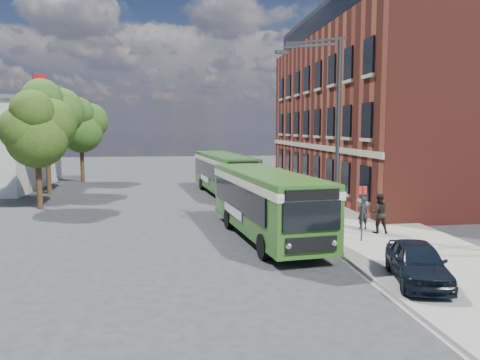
{
  "coord_description": "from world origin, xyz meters",
  "views": [
    {
      "loc": [
        -2.21,
        -23.05,
        4.99
      ],
      "look_at": [
        1.11,
        1.73,
        2.2
      ],
      "focal_mm": 35.0,
      "sensor_mm": 36.0,
      "label": 1
    }
  ],
  "objects": [
    {
      "name": "bus_rear",
      "position": [
        1.23,
        11.8,
        1.83
      ],
      "size": [
        3.9,
        11.95,
        3.02
      ],
      "color": "#29581E",
      "rests_on": "ground"
    },
    {
      "name": "flagpole",
      "position": [
        -12.45,
        13.0,
        4.94
      ],
      "size": [
        0.95,
        0.1,
        9.0
      ],
      "color": "#383B3D",
      "rests_on": "ground"
    },
    {
      "name": "parked_car",
      "position": [
        5.22,
        -9.62,
        0.8
      ],
      "size": [
        2.43,
        4.06,
        1.29
      ],
      "primitive_type": "imported",
      "rotation": [
        0.0,
        0.0,
        -0.25
      ],
      "color": "black",
      "rests_on": "pavement"
    },
    {
      "name": "bus_front",
      "position": [
        1.72,
        -2.49,
        1.83
      ],
      "size": [
        3.84,
        10.65,
        3.02
      ],
      "color": "#30651E",
      "rests_on": "ground"
    },
    {
      "name": "tree_mid",
      "position": [
        -11.88,
        13.87,
        5.82
      ],
      "size": [
        5.08,
        4.83,
        8.57
      ],
      "color": "#372614",
      "rests_on": "ground"
    },
    {
      "name": "pavement",
      "position": [
        7.0,
        8.0,
        0.07
      ],
      "size": [
        6.0,
        48.0,
        0.15
      ],
      "primitive_type": "cube",
      "color": "gray",
      "rests_on": "ground"
    },
    {
      "name": "tree_right",
      "position": [
        -10.93,
        21.75,
        5.25
      ],
      "size": [
        4.58,
        4.35,
        7.73
      ],
      "color": "#372614",
      "rests_on": "ground"
    },
    {
      "name": "pedestrian_a",
      "position": [
        6.57,
        -1.92,
        0.93
      ],
      "size": [
        0.64,
        0.48,
        1.57
      ],
      "primitive_type": "imported",
      "rotation": [
        0.0,
        0.0,
        3.35
      ],
      "color": "#231F28",
      "rests_on": "pavement"
    },
    {
      "name": "street_lamp",
      "position": [
        4.84,
        -2.0,
        4.79
      ],
      "size": [
        2.96,
        2.38,
        9.0
      ],
      "color": "#383B3D",
      "rests_on": "ground"
    },
    {
      "name": "brick_office",
      "position": [
        14.0,
        12.0,
        6.97
      ],
      "size": [
        12.1,
        26.0,
        14.2
      ],
      "color": "maroon",
      "rests_on": "ground"
    },
    {
      "name": "kerb_line",
      "position": [
        3.95,
        8.0,
        0.01
      ],
      "size": [
        0.12,
        48.0,
        0.01
      ],
      "primitive_type": "cube",
      "color": "beige",
      "rests_on": "ground"
    },
    {
      "name": "ground",
      "position": [
        0.0,
        0.0,
        0.0
      ],
      "size": [
        120.0,
        120.0,
        0.0
      ],
      "primitive_type": "plane",
      "color": "#2A2A2D",
      "rests_on": "ground"
    },
    {
      "name": "pedestrian_b",
      "position": [
        6.95,
        -2.85,
        1.08
      ],
      "size": [
        1.0,
        0.83,
        1.85
      ],
      "primitive_type": "imported",
      "rotation": [
        0.0,
        0.0,
        2.99
      ],
      "color": "black",
      "rests_on": "pavement"
    },
    {
      "name": "tree_left",
      "position": [
        -10.67,
        6.97,
        4.92
      ],
      "size": [
        4.29,
        4.08,
        7.25
      ],
      "color": "#372614",
      "rests_on": "ground"
    },
    {
      "name": "bus_stop_sign",
      "position": [
        5.6,
        -4.2,
        1.51
      ],
      "size": [
        0.35,
        0.08,
        2.52
      ],
      "color": "#383B3D",
      "rests_on": "ground"
    }
  ]
}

